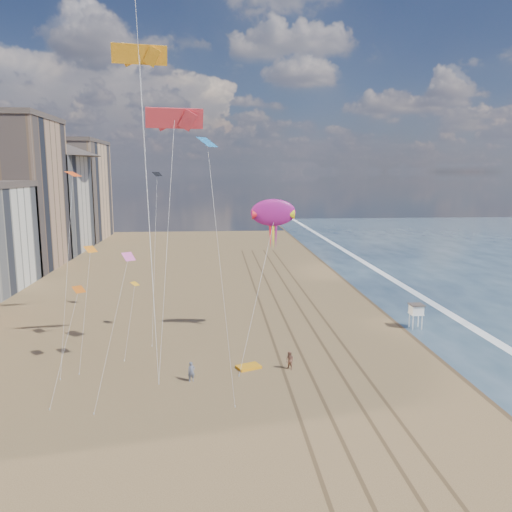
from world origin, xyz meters
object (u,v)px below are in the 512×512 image
Objects in this scene: show_kite at (273,213)px; kite_flyer_b at (290,361)px; grounded_kite at (249,367)px; kite_flyer_a at (191,372)px; lifeguard_stand at (416,310)px.

show_kite is 10.07× the size of kite_flyer_b.
show_kite is (3.31, 8.87, 13.90)m from grounded_kite.
kite_flyer_b is at bearing -7.75° from kite_flyer_a.
kite_flyer_a is at bearing -176.71° from grounded_kite.
lifeguard_stand is 1.69× the size of kite_flyer_b.
lifeguard_stand reaches higher than kite_flyer_a.
kite_flyer_a reaches higher than grounded_kite.
show_kite is 9.83× the size of kite_flyer_a.
kite_flyer_a is at bearing -126.77° from show_kite.
kite_flyer_b is (9.12, 1.95, -0.02)m from kite_flyer_a.
show_kite is (-17.35, -1.71, 11.74)m from lifeguard_stand.
kite_flyer_a is (-8.59, -11.49, -13.12)m from show_kite.
grounded_kite is 1.21× the size of kite_flyer_a.
grounded_kite is at bearing -152.88° from lifeguard_stand.
kite_flyer_a is 1.02× the size of kite_flyer_b.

